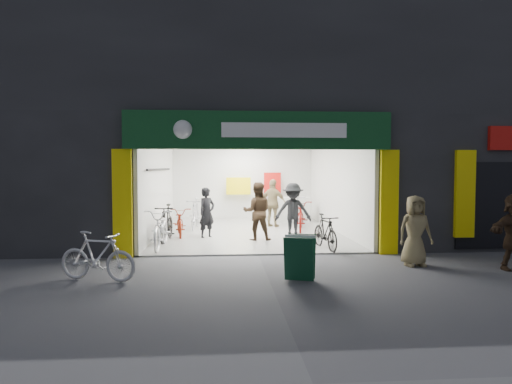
{
  "coord_description": "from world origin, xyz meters",
  "views": [
    {
      "loc": [
        -0.91,
        -11.06,
        2.17
      ],
      "look_at": [
        0.05,
        1.5,
        1.48
      ],
      "focal_mm": 32.0,
      "sensor_mm": 36.0,
      "label": 1
    }
  ],
  "objects": [
    {
      "name": "sandwich_board",
      "position": [
        0.58,
        -2.55,
        0.47
      ],
      "size": [
        0.7,
        0.71,
        0.85
      ],
      "rotation": [
        0.0,
        0.0,
        -0.32
      ],
      "color": "#0F3C24",
      "rests_on": "ground"
    },
    {
      "name": "building",
      "position": [
        0.91,
        4.99,
        4.31
      ],
      "size": [
        17.0,
        10.27,
        8.0
      ],
      "color": "#232326",
      "rests_on": "ground"
    },
    {
      "name": "customer_b",
      "position": [
        0.14,
        2.19,
        0.87
      ],
      "size": [
        0.86,
        0.68,
        1.73
      ],
      "primitive_type": "imported",
      "rotation": [
        0.0,
        0.0,
        3.11
      ],
      "color": "#362618",
      "rests_on": "ground"
    },
    {
      "name": "bike_left_midfront",
      "position": [
        -2.5,
        2.27,
        0.54
      ],
      "size": [
        0.64,
        1.85,
        1.09
      ],
      "primitive_type": "imported",
      "rotation": [
        0.0,
        0.0,
        -0.07
      ],
      "color": "black",
      "rests_on": "ground"
    },
    {
      "name": "customer_d",
      "position": [
        0.94,
        5.08,
        0.87
      ],
      "size": [
        1.09,
        0.89,
        1.74
      ],
      "primitive_type": "imported",
      "rotation": [
        0.0,
        0.0,
        2.59
      ],
      "color": "olive",
      "rests_on": "ground"
    },
    {
      "name": "customer_c",
      "position": [
        1.26,
        2.54,
        0.84
      ],
      "size": [
        1.16,
        0.76,
        1.69
      ],
      "primitive_type": "imported",
      "rotation": [
        0.0,
        0.0,
        -0.13
      ],
      "color": "black",
      "rests_on": "ground"
    },
    {
      "name": "bike_left_front",
      "position": [
        -2.5,
        1.14,
        0.54
      ],
      "size": [
        0.75,
        2.05,
        1.07
      ],
      "primitive_type": "imported",
      "rotation": [
        0.0,
        0.0,
        -0.02
      ],
      "color": "silver",
      "rests_on": "ground"
    },
    {
      "name": "customer_a",
      "position": [
        -1.35,
        2.78,
        0.78
      ],
      "size": [
        0.67,
        0.65,
        1.55
      ],
      "primitive_type": "imported",
      "rotation": [
        0.0,
        0.0,
        0.71
      ],
      "color": "black",
      "rests_on": "ground"
    },
    {
      "name": "bike_left_midback",
      "position": [
        -2.2,
        3.24,
        0.46
      ],
      "size": [
        0.84,
        1.83,
        0.93
      ],
      "primitive_type": "imported",
      "rotation": [
        0.0,
        0.0,
        0.13
      ],
      "color": "maroon",
      "rests_on": "ground"
    },
    {
      "name": "bike_right_front",
      "position": [
        1.8,
        0.6,
        0.47
      ],
      "size": [
        0.68,
        1.63,
        0.95
      ],
      "primitive_type": "imported",
      "rotation": [
        0.0,
        0.0,
        0.15
      ],
      "color": "black",
      "rests_on": "ground"
    },
    {
      "name": "bike_right_mid",
      "position": [
        1.8,
        4.2,
        0.53
      ],
      "size": [
        1.06,
        2.11,
        1.06
      ],
      "primitive_type": "imported",
      "rotation": [
        0.0,
        0.0,
        -0.18
      ],
      "color": "maroon",
      "rests_on": "ground"
    },
    {
      "name": "bike_right_back",
      "position": [
        1.8,
        5.32,
        0.59
      ],
      "size": [
        0.6,
        1.98,
        1.19
      ],
      "primitive_type": "imported",
      "rotation": [
        0.0,
        0.0,
        0.02
      ],
      "color": "#B7B8BD",
      "rests_on": "ground"
    },
    {
      "name": "bike_left_back",
      "position": [
        -1.8,
        4.8,
        0.55
      ],
      "size": [
        0.65,
        1.86,
        1.1
      ],
      "primitive_type": "imported",
      "rotation": [
        0.0,
        0.0,
        -0.07
      ],
      "color": "#A8A9AD",
      "rests_on": "ground"
    },
    {
      "name": "pedestrian_near",
      "position": [
        3.34,
        -1.42,
        0.78
      ],
      "size": [
        0.79,
        0.54,
        1.56
      ],
      "primitive_type": "imported",
      "rotation": [
        0.0,
        0.0,
        0.06
      ],
      "color": "olive",
      "rests_on": "ground"
    },
    {
      "name": "parked_bike",
      "position": [
        -3.27,
        -2.26,
        0.48
      ],
      "size": [
        1.65,
        0.93,
        0.96
      ],
      "primitive_type": "imported",
      "rotation": [
        0.0,
        0.0,
        1.25
      ],
      "color": "silver",
      "rests_on": "ground"
    },
    {
      "name": "ground",
      "position": [
        0.0,
        0.0,
        0.0
      ],
      "size": [
        60.0,
        60.0,
        0.0
      ],
      "primitive_type": "plane",
      "color": "#56565B",
      "rests_on": "ground"
    }
  ]
}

